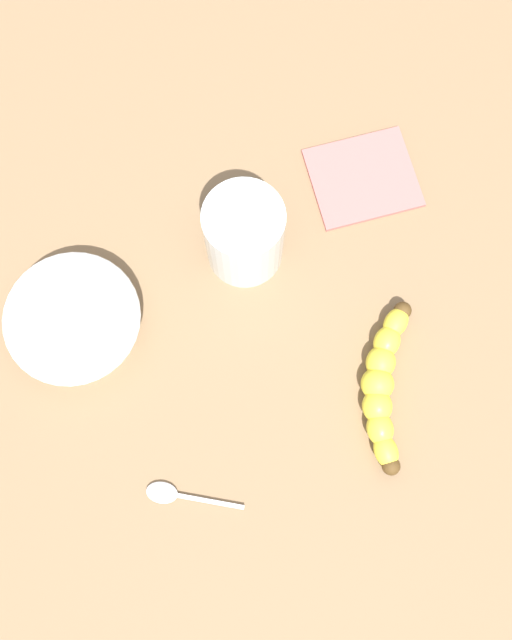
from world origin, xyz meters
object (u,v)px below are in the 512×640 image
object	(u,v)px
smoothie_glass	(247,235)
teaspoon	(168,494)
banana	(383,385)
ceramic_bowl	(74,321)

from	to	relation	value
smoothie_glass	teaspoon	xyz separation A→B (cm)	(-15.69, -25.85, -5.05)
banana	smoothie_glass	bearing A→B (deg)	-130.12
banana	smoothie_glass	world-z (taller)	smoothie_glass
smoothie_glass	teaspoon	size ratio (longest dim) A/B	1.05
ceramic_bowl	teaspoon	xyz separation A→B (cm)	(5.95, -21.60, -2.40)
banana	teaspoon	bearing A→B (deg)	-56.71
banana	teaspoon	world-z (taller)	banana
smoothie_glass	ceramic_bowl	bearing A→B (deg)	-168.89
ceramic_bowl	teaspoon	world-z (taller)	ceramic_bowl
banana	smoothie_glass	size ratio (longest dim) A/B	1.67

